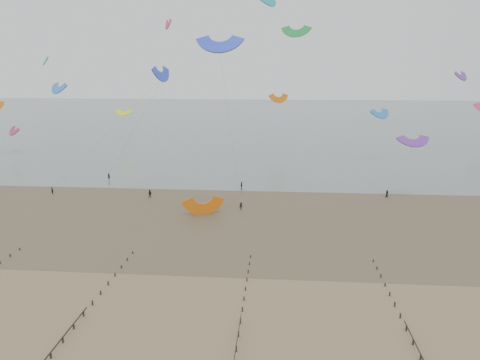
% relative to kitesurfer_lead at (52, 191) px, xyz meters
% --- Properties ---
extents(ground, '(500.00, 500.00, 0.00)m').
position_rel_kitesurfer_lead_xyz_m(ground, '(42.26, -43.88, -0.81)').
color(ground, brown).
rests_on(ground, ground).
extents(sea_and_shore, '(500.00, 665.00, 0.03)m').
position_rel_kitesurfer_lead_xyz_m(sea_and_shore, '(38.19, -9.48, -0.80)').
color(sea_and_shore, '#475654').
rests_on(sea_and_shore, ground).
extents(kitesurfer_lead, '(0.69, 0.57, 1.62)m').
position_rel_kitesurfer_lead_xyz_m(kitesurfer_lead, '(0.00, 0.00, 0.00)').
color(kitesurfer_lead, black).
rests_on(kitesurfer_lead, ground).
extents(kitesurfers, '(99.10, 23.45, 1.85)m').
position_rel_kitesurfer_lead_xyz_m(kitesurfers, '(47.23, 2.70, 0.02)').
color(kitesurfers, black).
rests_on(kitesurfers, ground).
extents(grounded_kite, '(8.37, 7.49, 3.80)m').
position_rel_kitesurfer_lead_xyz_m(grounded_kite, '(35.91, -11.56, -0.81)').
color(grounded_kite, orange).
rests_on(grounded_kite, ground).
extents(kites_airborne, '(233.20, 107.81, 43.97)m').
position_rel_kitesurfer_lead_xyz_m(kites_airborne, '(34.83, 44.34, 21.31)').
color(kites_airborne, blue).
rests_on(kites_airborne, ground).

